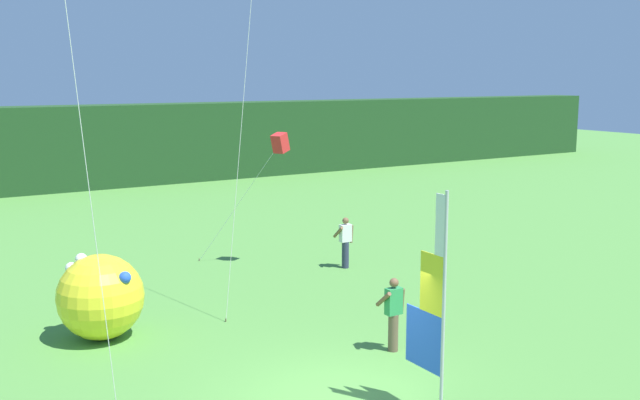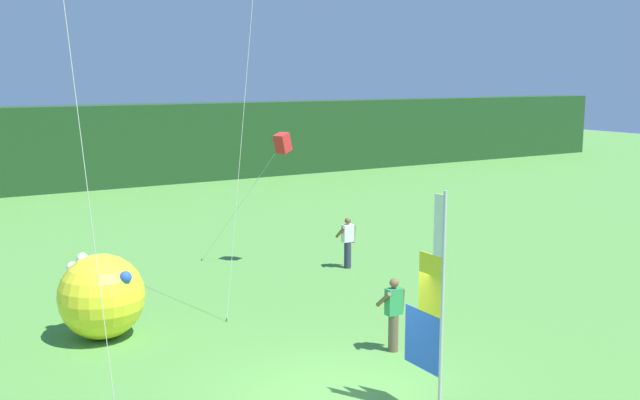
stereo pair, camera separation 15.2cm
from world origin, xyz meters
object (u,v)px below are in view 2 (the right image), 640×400
(banner_flag, at_px, (431,307))
(kite_red_box_2, at_px, (282,143))
(inflatable_balloon, at_px, (102,296))
(person_mid_field, at_px, (394,313))
(person_near_banner, at_px, (348,241))

(banner_flag, relative_size, kite_red_box_2, 0.96)
(inflatable_balloon, relative_size, kite_red_box_2, 0.46)
(person_mid_field, xyz_separation_m, kite_red_box_2, (1.34, 7.55, 2.99))
(banner_flag, height_order, person_mid_field, banner_flag)
(person_mid_field, relative_size, inflatable_balloon, 0.84)
(person_near_banner, distance_m, inflatable_balloon, 8.46)
(person_mid_field, relative_size, kite_red_box_2, 0.39)
(banner_flag, xyz_separation_m, person_near_banner, (4.17, 9.03, -1.08))
(kite_red_box_2, bearing_deg, person_mid_field, -100.09)
(banner_flag, xyz_separation_m, person_mid_field, (1.19, 2.66, -1.06))
(person_mid_field, bearing_deg, banner_flag, -114.13)
(person_mid_field, bearing_deg, person_near_banner, 64.94)
(person_mid_field, bearing_deg, kite_red_box_2, 79.91)
(person_near_banner, height_order, person_mid_field, person_mid_field)
(banner_flag, xyz_separation_m, kite_red_box_2, (2.54, 10.21, 1.93))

